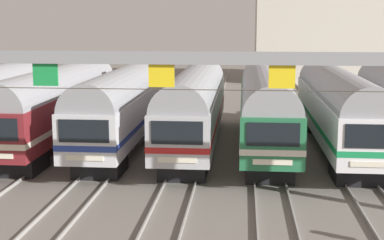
% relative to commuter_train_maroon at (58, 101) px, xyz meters
% --- Properties ---
extents(ground_plane, '(160.00, 160.00, 0.00)m').
position_rel_commuter_train_maroon_xyz_m(ground_plane, '(8.32, 0.01, -2.69)').
color(ground_plane, slate).
extents(track_bed, '(26.45, 70.00, 0.15)m').
position_rel_commuter_train_maroon_xyz_m(track_bed, '(8.32, 17.01, -2.61)').
color(track_bed, gray).
rests_on(track_bed, ground).
extents(commuter_train_maroon, '(2.88, 18.06, 4.77)m').
position_rel_commuter_train_maroon_xyz_m(commuter_train_maroon, '(0.00, 0.00, 0.00)').
color(commuter_train_maroon, maroon).
rests_on(commuter_train_maroon, ground).
extents(commuter_train_silver, '(2.88, 18.06, 5.05)m').
position_rel_commuter_train_maroon_xyz_m(commuter_train_silver, '(4.16, 0.00, 0.00)').
color(commuter_train_silver, silver).
rests_on(commuter_train_silver, ground).
extents(commuter_train_stainless, '(2.88, 18.06, 5.05)m').
position_rel_commuter_train_maroon_xyz_m(commuter_train_stainless, '(8.32, 0.00, 0.00)').
color(commuter_train_stainless, '#B2B5BA').
rests_on(commuter_train_stainless, ground).
extents(commuter_train_green, '(2.88, 18.06, 4.77)m').
position_rel_commuter_train_maroon_xyz_m(commuter_train_green, '(12.47, 0.00, 0.00)').
color(commuter_train_green, '#236B42').
rests_on(commuter_train_green, ground).
extents(commuter_train_white, '(2.88, 18.06, 5.05)m').
position_rel_commuter_train_maroon_xyz_m(commuter_train_white, '(16.63, 0.00, 0.00)').
color(commuter_train_white, white).
rests_on(commuter_train_white, ground).
extents(catenary_gantry, '(30.19, 0.44, 6.97)m').
position_rel_commuter_train_maroon_xyz_m(catenary_gantry, '(8.32, -13.49, 2.75)').
color(catenary_gantry, gray).
rests_on(catenary_gantry, ground).
extents(maintenance_building, '(18.82, 10.00, 10.70)m').
position_rel_commuter_train_maroon_xyz_m(maintenance_building, '(22.05, 39.13, 2.66)').
color(maintenance_building, beige).
rests_on(maintenance_building, ground).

